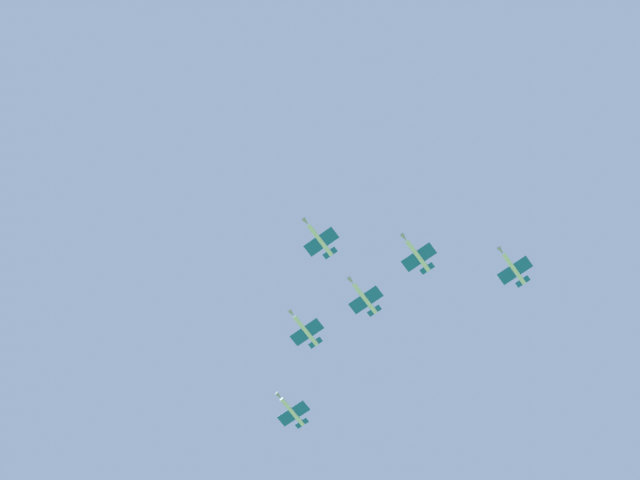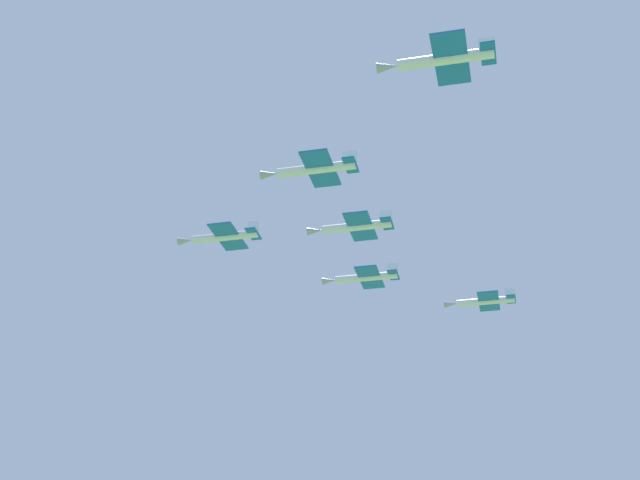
% 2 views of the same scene
% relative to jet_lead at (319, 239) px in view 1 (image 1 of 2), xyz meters
% --- Properties ---
extents(jet_lead, '(12.15, 9.28, 2.53)m').
position_rel_jet_lead_xyz_m(jet_lead, '(0.00, 0.00, 0.00)').
color(jet_lead, white).
extents(jet_port_inner, '(12.15, 9.28, 2.53)m').
position_rel_jet_lead_xyz_m(jet_port_inner, '(22.08, -10.90, -1.11)').
color(jet_port_inner, white).
extents(jet_starboard_inner, '(12.15, 9.28, 2.53)m').
position_rel_jet_lead_xyz_m(jet_starboard_inner, '(10.90, 22.08, -0.55)').
color(jet_starboard_inner, white).
extents(jet_port_outer, '(12.15, 9.28, 2.53)m').
position_rel_jet_lead_xyz_m(jet_port_outer, '(18.14, 6.15, -0.51)').
color(jet_port_outer, white).
extents(jet_starboard_outer, '(12.15, 9.28, 2.53)m').
position_rel_jet_lead_xyz_m(jet_starboard_outer, '(44.15, -21.80, -0.58)').
color(jet_starboard_outer, white).
extents(jet_center_rear, '(12.15, 9.28, 2.53)m').
position_rel_jet_lead_xyz_m(jet_center_rear, '(21.80, 44.15, 0.82)').
color(jet_center_rear, white).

